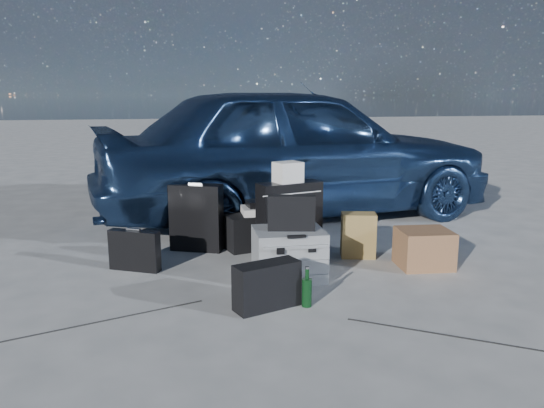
{
  "coord_description": "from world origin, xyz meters",
  "views": [
    {
      "loc": [
        -0.91,
        -3.78,
        1.42
      ],
      "look_at": [
        0.08,
        0.85,
        0.45
      ],
      "focal_mm": 35.0,
      "sensor_mm": 36.0,
      "label": 1
    }
  ],
  "objects_px": {
    "pelican_case": "(289,254)",
    "cardboard_box": "(424,248)",
    "car": "(295,151)",
    "green_bottle": "(307,288)",
    "duffel_bag": "(260,231)",
    "suitcase_right": "(289,220)",
    "suitcase_left": "(196,218)",
    "briefcase": "(135,250)"
  },
  "relations": [
    {
      "from": "duffel_bag",
      "to": "cardboard_box",
      "type": "distance_m",
      "value": 1.51
    },
    {
      "from": "duffel_bag",
      "to": "cardboard_box",
      "type": "xyz_separation_m",
      "value": [
        1.24,
        -0.86,
        -0.0
      ]
    },
    {
      "from": "pelican_case",
      "to": "briefcase",
      "type": "bearing_deg",
      "value": 162.36
    },
    {
      "from": "pelican_case",
      "to": "suitcase_left",
      "type": "bearing_deg",
      "value": 127.83
    },
    {
      "from": "pelican_case",
      "to": "cardboard_box",
      "type": "bearing_deg",
      "value": 3.92
    },
    {
      "from": "duffel_bag",
      "to": "cardboard_box",
      "type": "height_order",
      "value": "duffel_bag"
    },
    {
      "from": "duffel_bag",
      "to": "pelican_case",
      "type": "bearing_deg",
      "value": -99.96
    },
    {
      "from": "car",
      "to": "briefcase",
      "type": "relative_size",
      "value": 10.66
    },
    {
      "from": "pelican_case",
      "to": "suitcase_right",
      "type": "height_order",
      "value": "suitcase_right"
    },
    {
      "from": "car",
      "to": "suitcase_right",
      "type": "bearing_deg",
      "value": 154.83
    },
    {
      "from": "suitcase_right",
      "to": "cardboard_box",
      "type": "bearing_deg",
      "value": -40.34
    },
    {
      "from": "green_bottle",
      "to": "car",
      "type": "bearing_deg",
      "value": 77.15
    },
    {
      "from": "suitcase_right",
      "to": "pelican_case",
      "type": "bearing_deg",
      "value": -119.29
    },
    {
      "from": "cardboard_box",
      "to": "briefcase",
      "type": "bearing_deg",
      "value": 170.0
    },
    {
      "from": "car",
      "to": "briefcase",
      "type": "distance_m",
      "value": 2.51
    },
    {
      "from": "suitcase_right",
      "to": "car",
      "type": "bearing_deg",
      "value": 58.74
    },
    {
      "from": "suitcase_right",
      "to": "green_bottle",
      "type": "distance_m",
      "value": 1.15
    },
    {
      "from": "car",
      "to": "green_bottle",
      "type": "distance_m",
      "value": 2.83
    },
    {
      "from": "suitcase_right",
      "to": "green_bottle",
      "type": "height_order",
      "value": "suitcase_right"
    },
    {
      "from": "suitcase_left",
      "to": "briefcase",
      "type": "bearing_deg",
      "value": -115.01
    },
    {
      "from": "briefcase",
      "to": "green_bottle",
      "type": "bearing_deg",
      "value": -13.58
    },
    {
      "from": "car",
      "to": "duffel_bag",
      "type": "height_order",
      "value": "car"
    },
    {
      "from": "suitcase_left",
      "to": "duffel_bag",
      "type": "xyz_separation_m",
      "value": [
        0.6,
        -0.04,
        -0.15
      ]
    },
    {
      "from": "cardboard_box",
      "to": "green_bottle",
      "type": "xyz_separation_m",
      "value": [
        -1.2,
        -0.63,
        -0.02
      ]
    },
    {
      "from": "car",
      "to": "green_bottle",
      "type": "bearing_deg",
      "value": 158.31
    },
    {
      "from": "suitcase_right",
      "to": "cardboard_box",
      "type": "distance_m",
      "value": 1.17
    },
    {
      "from": "briefcase",
      "to": "green_bottle",
      "type": "xyz_separation_m",
      "value": [
        1.18,
        -1.05,
        -0.03
      ]
    },
    {
      "from": "pelican_case",
      "to": "duffel_bag",
      "type": "distance_m",
      "value": 0.89
    },
    {
      "from": "suitcase_right",
      "to": "duffel_bag",
      "type": "xyz_separation_m",
      "value": [
        -0.19,
        0.37,
        -0.18
      ]
    },
    {
      "from": "briefcase",
      "to": "suitcase_left",
      "type": "bearing_deg",
      "value": 69.41
    },
    {
      "from": "briefcase",
      "to": "suitcase_right",
      "type": "bearing_deg",
      "value": 31.25
    },
    {
      "from": "pelican_case",
      "to": "green_bottle",
      "type": "bearing_deg",
      "value": -89.32
    },
    {
      "from": "duffel_bag",
      "to": "green_bottle",
      "type": "xyz_separation_m",
      "value": [
        0.04,
        -1.49,
        -0.03
      ]
    },
    {
      "from": "suitcase_left",
      "to": "cardboard_box",
      "type": "distance_m",
      "value": 2.05
    },
    {
      "from": "briefcase",
      "to": "cardboard_box",
      "type": "distance_m",
      "value": 2.42
    },
    {
      "from": "suitcase_left",
      "to": "green_bottle",
      "type": "distance_m",
      "value": 1.67
    },
    {
      "from": "suitcase_left",
      "to": "suitcase_right",
      "type": "height_order",
      "value": "suitcase_right"
    },
    {
      "from": "pelican_case",
      "to": "cardboard_box",
      "type": "relative_size",
      "value": 1.27
    },
    {
      "from": "pelican_case",
      "to": "duffel_bag",
      "type": "height_order",
      "value": "pelican_case"
    },
    {
      "from": "pelican_case",
      "to": "cardboard_box",
      "type": "distance_m",
      "value": 1.18
    },
    {
      "from": "suitcase_left",
      "to": "cardboard_box",
      "type": "height_order",
      "value": "suitcase_left"
    },
    {
      "from": "suitcase_left",
      "to": "cardboard_box",
      "type": "bearing_deg",
      "value": -2.72
    }
  ]
}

